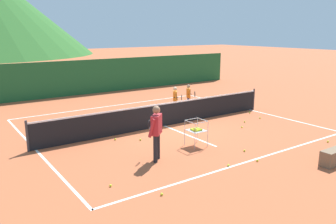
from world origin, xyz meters
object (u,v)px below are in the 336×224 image
Objects in this scene: instructor at (156,128)px; tennis_ball_8 at (140,140)px; tennis_ball_6 at (257,160)px; tennis_ball_2 at (328,142)px; tennis_ball_5 at (228,165)px; student_0 at (175,98)px; tennis_ball_1 at (244,151)px; tennis_ball_10 at (250,113)px; tennis_ball_4 at (111,185)px; student_1 at (189,95)px; ball_cart at (196,130)px; tennis_ball_3 at (260,118)px; tennis_ball_7 at (245,122)px; tennis_net at (164,114)px; tennis_ball_0 at (115,139)px; tennis_ball_11 at (242,127)px; tennis_ball_9 at (162,194)px.

instructor reaches higher than tennis_ball_8.
tennis_ball_8 is (-1.89, 3.78, 0.00)m from tennis_ball_6.
tennis_ball_2 is (5.93, -2.04, -0.99)m from instructor.
tennis_ball_5 is at bearing -75.72° from tennis_ball_8.
student_0 is at bearing 67.75° from tennis_ball_5.
tennis_ball_1 is 1.00× the size of tennis_ball_5.
tennis_ball_1 is 1.00× the size of tennis_ball_10.
tennis_ball_4 is (-7.88, 1.18, 0.00)m from tennis_ball_2.
student_0 reaches higher than tennis_ball_5.
ball_cart is at bearing -125.47° from student_1.
instructor reaches higher than tennis_ball_3.
student_0 is 3.42m from tennis_ball_7.
ball_cart is 13.22× the size of tennis_ball_1.
tennis_ball_2 and tennis_ball_10 have the same top height.
tennis_ball_1 is (0.94, -1.36, -0.55)m from ball_cart.
ball_cart is at bearing -117.08° from student_0.
tennis_ball_7 is (3.16, -1.51, -0.47)m from tennis_net.
tennis_ball_0 is 7.15m from tennis_ball_10.
tennis_ball_1 and tennis_ball_8 have the same top height.
tennis_ball_7 is at bearing 17.80° from ball_cart.
tennis_net is at bearing 140.04° from tennis_ball_11.
tennis_net is at bearing 161.06° from tennis_ball_3.
tennis_ball_2 is 4.48m from tennis_ball_5.
instructor is at bearing -166.36° from tennis_ball_3.
tennis_ball_0 is at bearing 143.20° from tennis_ball_2.
tennis_ball_9 is at bearing -128.21° from student_0.
instructor reaches higher than tennis_ball_1.
tennis_ball_6 is (-2.61, -6.70, -0.73)m from student_1.
tennis_net is 2.63m from tennis_ball_0.
tennis_ball_10 is (6.99, 2.56, -0.99)m from instructor.
tennis_ball_7 is (0.46, -3.33, -0.73)m from student_1.
tennis_net is 160.11× the size of tennis_ball_0.
student_1 is at bearing 115.18° from tennis_ball_3.
tennis_ball_4 is (-4.74, 0.14, 0.00)m from tennis_ball_1.
tennis_ball_2 is at bearing -30.46° from ball_cart.
tennis_ball_2 is at bearing -103.00° from tennis_ball_10.
tennis_ball_0 is at bearing 129.98° from tennis_ball_1.
tennis_ball_3 is 5.38m from tennis_ball_6.
tennis_ball_6 is at bearing 2.65° from tennis_ball_9.
ball_cart is at bearing 38.21° from tennis_ball_9.
tennis_net is 160.11× the size of tennis_ball_10.
tennis_net is 2.75m from ball_cart.
instructor is at bearing 23.89° from tennis_ball_4.
tennis_ball_1 is 3.70m from tennis_ball_8.
tennis_ball_1 is 1.00× the size of tennis_ball_8.
student_1 reaches higher than tennis_ball_0.
tennis_ball_6 is at bearing -74.52° from ball_cart.
tennis_ball_3 is at bearing 34.39° from tennis_ball_1.
tennis_ball_5 is (3.42, -0.74, 0.00)m from tennis_ball_4.
student_0 reaches higher than tennis_ball_1.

